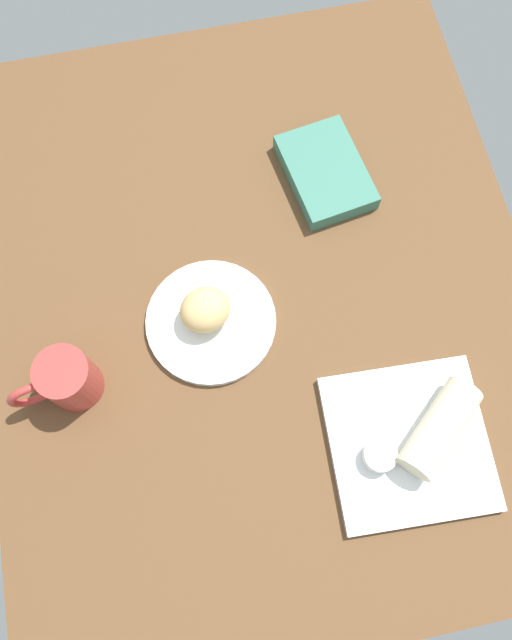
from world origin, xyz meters
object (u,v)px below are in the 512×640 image
breakfast_wrap (440,428)px  coffee_mug (66,380)px  scone_pastry (205,310)px  sauce_cup (380,456)px  round_plate (211,322)px  square_plate (408,443)px  book_stack (326,172)px

breakfast_wrap → coffee_mug: 55.68cm
scone_pastry → coffee_mug: size_ratio=0.60×
sauce_cup → coffee_mug: coffee_mug is taller
sauce_cup → breakfast_wrap: size_ratio=0.33×
sauce_cup → coffee_mug: (-20.19, -43.22, 2.11)cm
coffee_mug → breakfast_wrap: bearing=70.8°
round_plate → scone_pastry: size_ratio=2.58×
scone_pastry → square_plate: scone_pastry is taller
sauce_cup → round_plate: bearing=-142.0°
breakfast_wrap → coffee_mug: size_ratio=1.11×
square_plate → book_stack: bearing=-178.4°
round_plate → square_plate: 35.90cm
square_plate → book_stack: book_stack is taller
book_stack → square_plate: bearing=1.6°
book_stack → coffee_mug: 55.10cm
book_stack → coffee_mug: bearing=-59.0°
scone_pastry → coffee_mug: coffee_mug is taller
breakfast_wrap → book_stack: 47.00cm
scone_pastry → book_stack: size_ratio=0.41×
round_plate → scone_pastry: 4.00cm
scone_pastry → breakfast_wrap: (25.12, 30.32, -0.11)cm
scone_pastry → sauce_cup: (27.04, 20.95, -1.49)cm
scone_pastry → breakfast_wrap: bearing=50.4°
scone_pastry → breakfast_wrap: scone_pastry is taller
scone_pastry → round_plate: bearing=31.3°
scone_pastry → book_stack: (-21.48, 24.86, -2.92)cm
sauce_cup → book_stack: bearing=175.4°
round_plate → breakfast_wrap: breakfast_wrap is taller
coffee_mug → scone_pastry: bearing=107.1°
round_plate → sauce_cup: (26.20, 20.44, 2.39)cm
round_plate → breakfast_wrap: (24.28, 29.81, 3.77)cm
square_plate → round_plate: bearing=-134.4°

